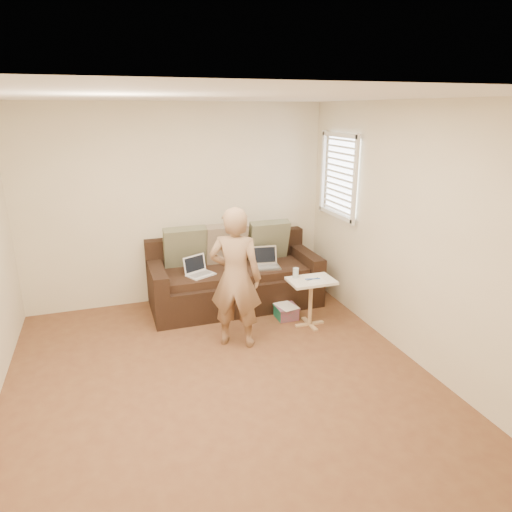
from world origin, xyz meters
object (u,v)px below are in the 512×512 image
laptop_silver (266,268)px  side_table (310,302)px  drinking_glass (296,273)px  sofa (235,274)px  person (235,278)px  laptop_white (201,275)px  striped_box (286,312)px

laptop_silver → side_table: size_ratio=0.61×
drinking_glass → laptop_silver: bearing=103.0°
sofa → person: 1.13m
laptop_white → striped_box: (0.97, -0.48, -0.44)m
laptop_silver → side_table: bearing=-60.7°
laptop_silver → striped_box: (0.10, -0.48, -0.44)m
sofa → drinking_glass: (0.53, -0.77, 0.23)m
laptop_white → person: size_ratio=0.21×
laptop_white → person: person is taller
person → side_table: bearing=-143.4°
striped_box → laptop_white: bearing=153.9°
person → side_table: size_ratio=2.66×
sofa → laptop_white: bearing=-163.8°
laptop_silver → side_table: laptop_silver is taller
sofa → laptop_silver: (0.39, -0.14, 0.10)m
sofa → side_table: bearing=-52.1°
laptop_silver → laptop_white: size_ratio=1.11×
striped_box → drinking_glass: bearing=-72.7°
laptop_white → drinking_glass: 1.20m
laptop_silver → drinking_glass: size_ratio=3.01×
laptop_silver → person: 1.15m
sofa → laptop_silver: 0.42m
laptop_white → side_table: laptop_white is taller
drinking_glass → sofa: bearing=124.9°
person → striped_box: size_ratio=5.86×
sofa → side_table: 1.13m
laptop_silver → sofa: bearing=167.9°
laptop_silver → drinking_glass: drinking_glass is taller
side_table → striped_box: side_table is taller
laptop_silver → striped_box: bearing=-70.8°
person → striped_box: person is taller
sofa → laptop_silver: size_ratio=6.08×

